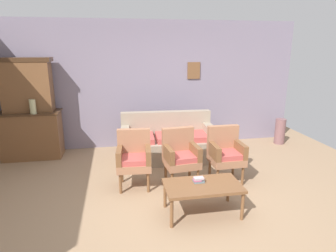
% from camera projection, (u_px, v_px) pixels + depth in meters
% --- Properties ---
extents(ground_plane, '(7.68, 7.68, 0.00)m').
position_uv_depth(ground_plane, '(178.00, 202.00, 4.16)').
color(ground_plane, '#997A5B').
extents(wall_back_with_decor, '(6.40, 0.09, 2.70)m').
position_uv_depth(wall_back_with_decor, '(153.00, 85.00, 6.30)').
color(wall_back_with_decor, gray).
rests_on(wall_back_with_decor, ground).
extents(side_cabinet, '(1.16, 0.55, 0.93)m').
position_uv_depth(side_cabinet, '(32.00, 135.00, 5.74)').
color(side_cabinet, brown).
rests_on(side_cabinet, ground).
extents(cabinet_upper_hutch, '(0.99, 0.38, 1.03)m').
position_uv_depth(cabinet_upper_hutch, '(27.00, 85.00, 5.56)').
color(cabinet_upper_hutch, brown).
rests_on(cabinet_upper_hutch, side_cabinet).
extents(vase_on_cabinet, '(0.11, 0.11, 0.27)m').
position_uv_depth(vase_on_cabinet, '(33.00, 107.00, 5.43)').
color(vase_on_cabinet, '#BABA89').
rests_on(vase_on_cabinet, side_cabinet).
extents(floral_couch, '(1.84, 0.89, 0.90)m').
position_uv_depth(floral_couch, '(168.00, 143.00, 5.70)').
color(floral_couch, gray).
rests_on(floral_couch, ground).
extents(armchair_by_doorway, '(0.56, 0.53, 0.90)m').
position_uv_depth(armchair_by_doorway, '(134.00, 156.00, 4.53)').
color(armchair_by_doorway, '#9E6B4C').
rests_on(armchair_by_doorway, ground).
extents(armchair_near_cabinet, '(0.56, 0.54, 0.90)m').
position_uv_depth(armchair_near_cabinet, '(181.00, 154.00, 4.61)').
color(armchair_near_cabinet, '#9E6B4C').
rests_on(armchair_near_cabinet, ground).
extents(armchair_near_couch_end, '(0.52, 0.49, 0.90)m').
position_uv_depth(armchair_near_couch_end, '(226.00, 152.00, 4.73)').
color(armchair_near_couch_end, '#9E6B4C').
rests_on(armchair_near_couch_end, ground).
extents(coffee_table, '(1.00, 0.56, 0.42)m').
position_uv_depth(coffee_table, '(203.00, 187.00, 3.79)').
color(coffee_table, brown).
rests_on(coffee_table, ground).
extents(book_stack_on_table, '(0.14, 0.11, 0.07)m').
position_uv_depth(book_stack_on_table, '(198.00, 180.00, 3.83)').
color(book_stack_on_table, slate).
rests_on(book_stack_on_table, coffee_table).
extents(floor_vase_by_wall, '(0.23, 0.23, 0.58)m').
position_uv_depth(floor_vase_by_wall, '(280.00, 131.00, 6.61)').
color(floor_vase_by_wall, '#7C5456').
rests_on(floor_vase_by_wall, ground).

